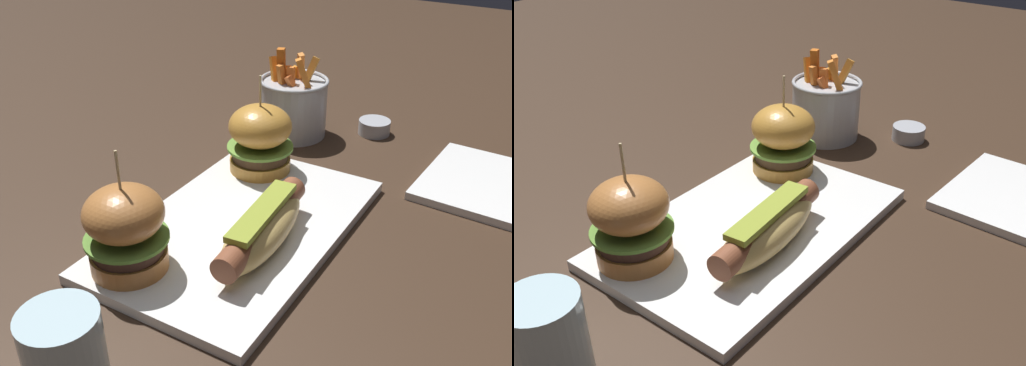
# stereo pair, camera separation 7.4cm
# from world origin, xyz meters

# --- Properties ---
(ground_plane) EXTENTS (3.00, 3.00, 0.00)m
(ground_plane) POSITION_xyz_m (0.00, 0.00, 0.00)
(ground_plane) COLOR #382619
(platter_main) EXTENTS (0.38, 0.24, 0.01)m
(platter_main) POSITION_xyz_m (0.00, 0.00, 0.01)
(platter_main) COLOR white
(platter_main) RESTS_ON ground
(hot_dog) EXTENTS (0.20, 0.08, 0.05)m
(hot_dog) POSITION_xyz_m (-0.03, -0.05, 0.04)
(hot_dog) COLOR tan
(hot_dog) RESTS_ON platter_main
(slider_left) EXTENTS (0.09, 0.09, 0.15)m
(slider_left) POSITION_xyz_m (-0.14, 0.06, 0.07)
(slider_left) COLOR #B36F37
(slider_left) RESTS_ON platter_main
(slider_right) EXTENTS (0.10, 0.10, 0.15)m
(slider_right) POSITION_xyz_m (0.14, 0.05, 0.07)
(slider_right) COLOR #C68835
(slider_right) RESTS_ON platter_main
(fries_bucket) EXTENTS (0.12, 0.12, 0.15)m
(fries_bucket) POSITION_xyz_m (0.31, 0.08, 0.05)
(fries_bucket) COLOR #B7BABF
(fries_bucket) RESTS_ON ground
(sauce_ramekin) EXTENTS (0.05, 0.05, 0.02)m
(sauce_ramekin) POSITION_xyz_m (0.38, -0.04, 0.01)
(sauce_ramekin) COLOR #A8AAB2
(sauce_ramekin) RESTS_ON ground
(side_plate) EXTENTS (0.21, 0.21, 0.01)m
(side_plate) POSITION_xyz_m (0.28, -0.26, 0.01)
(side_plate) COLOR white
(side_plate) RESTS_ON ground
(water_glass) EXTENTS (0.07, 0.07, 0.10)m
(water_glass) POSITION_xyz_m (-0.30, -0.01, 0.05)
(water_glass) COLOR silver
(water_glass) RESTS_ON ground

